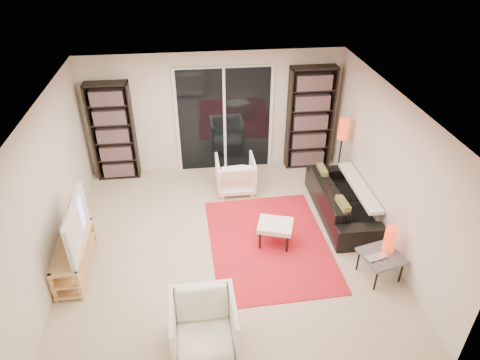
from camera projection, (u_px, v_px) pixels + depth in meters
name	position (u px, v px, depth m)	size (l,w,h in m)	color
floor	(227.00, 243.00, 6.93)	(5.00, 5.00, 0.00)	tan
wall_back	(214.00, 113.00, 8.38)	(5.00, 0.02, 2.40)	beige
wall_front	(249.00, 316.00, 4.19)	(5.00, 0.02, 2.40)	beige
wall_left	(49.00, 192.00, 6.03)	(0.02, 5.00, 2.40)	beige
wall_right	(388.00, 170.00, 6.54)	(0.02, 5.00, 2.40)	beige
ceiling	(224.00, 104.00, 5.64)	(5.00, 5.00, 0.02)	white
sliding_door	(224.00, 120.00, 8.45)	(1.92, 0.08, 2.16)	white
bookshelf_left	(113.00, 132.00, 8.17)	(0.80, 0.30, 1.95)	black
bookshelf_right	(310.00, 119.00, 8.51)	(0.90, 0.30, 2.10)	black
tv_stand	(75.00, 257.00, 6.27)	(0.40, 1.25, 0.50)	tan
tv	(68.00, 226.00, 5.96)	(1.17, 0.15, 0.68)	black
rug	(269.00, 243.00, 6.91)	(1.87, 2.53, 0.01)	red
sofa	(342.00, 200.00, 7.43)	(2.03, 0.79, 0.59)	black
armchair_back	(235.00, 174.00, 8.09)	(0.71, 0.74, 0.67)	white
armchair_front	(204.00, 326.00, 5.09)	(0.78, 0.80, 0.73)	white
ottoman	(275.00, 226.00, 6.74)	(0.64, 0.58, 0.40)	white
side_table	(381.00, 257.00, 6.12)	(0.65, 0.65, 0.40)	#4F4F55
laptop	(379.00, 259.00, 6.01)	(0.32, 0.21, 0.03)	silver
table_lamp	(390.00, 239.00, 6.09)	(0.18, 0.18, 0.39)	#ED3E1B
floor_lamp	(342.00, 136.00, 7.81)	(0.21, 0.21, 1.40)	black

